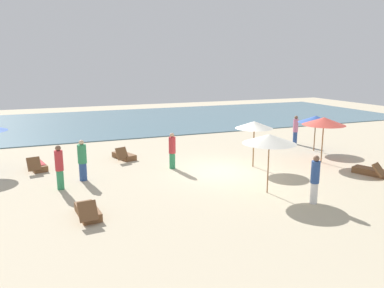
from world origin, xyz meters
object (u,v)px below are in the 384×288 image
umbrella_3 (316,119)px  lounger_1 (124,156)px  lounger_4 (37,166)px  person_2 (172,151)px  person_0 (315,179)px  person_4 (82,160)px  person_3 (59,167)px  umbrella_0 (254,125)px  person_1 (295,130)px  lounger_2 (88,212)px  umbrella_4 (269,139)px  umbrella_2 (324,121)px  lounger_0 (372,171)px

umbrella_3 → lounger_1: 10.87m
lounger_4 → person_2: 6.40m
person_0 → person_4: person_4 is taller
person_3 → umbrella_0: bearing=0.4°
lounger_1 → lounger_4: (-4.21, -0.49, 0.01)m
person_1 → person_3: bearing=-165.4°
person_0 → person_2: (-3.18, 6.25, -0.03)m
lounger_2 → person_3: size_ratio=0.96×
lounger_1 → person_0: 10.22m
lounger_2 → person_1: person_1 is taller
person_1 → lounger_2: bearing=-152.7°
umbrella_4 → lounger_1: umbrella_4 is taller
umbrella_2 → umbrella_0: bearing=170.8°
umbrella_4 → lounger_1: bearing=118.9°
lounger_0 → person_4: bearing=161.6°
umbrella_3 → lounger_4: umbrella_3 is taller
lounger_2 → lounger_4: lounger_4 is taller
umbrella_4 → person_0: umbrella_4 is taller
person_2 → person_3: size_ratio=0.97×
umbrella_2 → lounger_0: (0.57, -2.64, -1.94)m
umbrella_3 → person_4: bearing=-176.2°
umbrella_2 → person_1: bearing=70.0°
umbrella_0 → lounger_4: (-9.72, 3.33, -1.87)m
person_4 → person_3: bearing=-138.3°
umbrella_3 → lounger_4: bearing=173.5°
lounger_1 → lounger_4: size_ratio=1.01×
lounger_2 → person_0: size_ratio=0.97×
lounger_4 → umbrella_0: bearing=-18.9°
umbrella_0 → lounger_4: bearing=161.1°
umbrella_3 → person_1: size_ratio=1.14×
person_2 → person_3: 5.26m
lounger_1 → lounger_4: 4.24m
person_3 → lounger_4: bearing=104.2°
umbrella_2 → umbrella_4: (-5.09, -2.91, 0.02)m
person_2 → umbrella_3: bearing=3.2°
umbrella_0 → person_4: 8.02m
umbrella_3 → lounger_2: umbrella_3 is taller
lounger_1 → person_0: bearing=-61.0°
umbrella_2 → person_2: 7.67m
lounger_2 → person_3: bearing=101.6°
umbrella_4 → umbrella_2: bearing=29.8°
umbrella_3 → person_2: size_ratio=1.17×
lounger_0 → lounger_4: lounger_4 is taller
umbrella_4 → lounger_2: (-6.74, 0.18, -1.96)m
umbrella_2 → person_2: bearing=166.7°
lounger_4 → person_1: 14.88m
umbrella_2 → person_2: (-7.37, 1.74, -1.23)m
umbrella_0 → umbrella_4: umbrella_4 is taller
person_4 → umbrella_4: bearing=-33.7°
umbrella_3 → lounger_0: bearing=-99.6°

